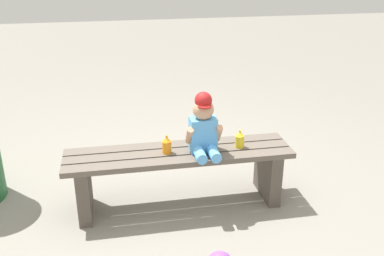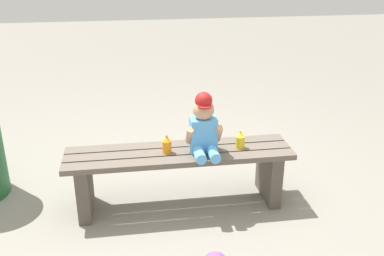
{
  "view_description": "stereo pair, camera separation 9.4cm",
  "coord_description": "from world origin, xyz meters",
  "px_view_note": "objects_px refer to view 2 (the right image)",
  "views": [
    {
      "loc": [
        -0.4,
        -2.59,
        1.66
      ],
      "look_at": [
        0.08,
        -0.05,
        0.58
      ],
      "focal_mm": 41.34,
      "sensor_mm": 36.0,
      "label": 1
    },
    {
      "loc": [
        -0.31,
        -2.6,
        1.66
      ],
      "look_at": [
        0.08,
        -0.05,
        0.58
      ],
      "focal_mm": 41.34,
      "sensor_mm": 36.0,
      "label": 2
    }
  ],
  "objects_px": {
    "child_figure": "(204,127)",
    "sippy_cup_right": "(240,140)",
    "park_bench": "(179,168)",
    "sippy_cup_left": "(167,144)"
  },
  "relations": [
    {
      "from": "sippy_cup_left",
      "to": "sippy_cup_right",
      "type": "relative_size",
      "value": 1.0
    },
    {
      "from": "park_bench",
      "to": "sippy_cup_right",
      "type": "xyz_separation_m",
      "value": [
        0.41,
        -0.01,
        0.18
      ]
    },
    {
      "from": "park_bench",
      "to": "sippy_cup_left",
      "type": "relative_size",
      "value": 12.04
    },
    {
      "from": "park_bench",
      "to": "sippy_cup_right",
      "type": "distance_m",
      "value": 0.45
    },
    {
      "from": "park_bench",
      "to": "sippy_cup_left",
      "type": "height_order",
      "value": "sippy_cup_left"
    },
    {
      "from": "sippy_cup_right",
      "to": "sippy_cup_left",
      "type": "bearing_deg",
      "value": 180.0
    },
    {
      "from": "child_figure",
      "to": "sippy_cup_right",
      "type": "relative_size",
      "value": 3.26
    },
    {
      "from": "sippy_cup_left",
      "to": "park_bench",
      "type": "bearing_deg",
      "value": 8.27
    },
    {
      "from": "park_bench",
      "to": "sippy_cup_left",
      "type": "bearing_deg",
      "value": -171.73
    },
    {
      "from": "child_figure",
      "to": "sippy_cup_right",
      "type": "bearing_deg",
      "value": 5.64
    }
  ]
}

